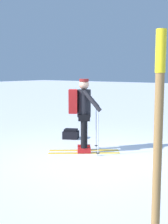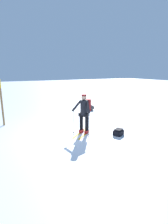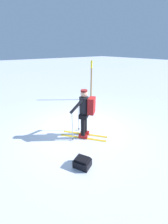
# 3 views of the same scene
# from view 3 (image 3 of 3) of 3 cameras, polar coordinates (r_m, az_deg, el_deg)

# --- Properties ---
(ground_plane) EXTENTS (80.00, 80.00, 0.00)m
(ground_plane) POSITION_cam_3_polar(r_m,az_deg,el_deg) (5.85, -1.28, -6.25)
(ground_plane) COLOR white
(skier) EXTENTS (1.27, 1.50, 1.68)m
(skier) POSITION_cam_3_polar(r_m,az_deg,el_deg) (4.91, 0.47, 0.36)
(skier) COLOR gold
(skier) RESTS_ON ground_plane
(dropped_backpack) EXTENTS (0.48, 0.52, 0.27)m
(dropped_backpack) POSITION_cam_3_polar(r_m,az_deg,el_deg) (4.12, -0.63, -18.70)
(dropped_backpack) COLOR black
(dropped_backpack) RESTS_ON ground_plane
(trail_marker) EXTENTS (0.10, 0.10, 2.25)m
(trail_marker) POSITION_cam_3_polar(r_m,az_deg,el_deg) (8.79, 2.80, 12.86)
(trail_marker) COLOR olive
(trail_marker) RESTS_ON ground_plane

